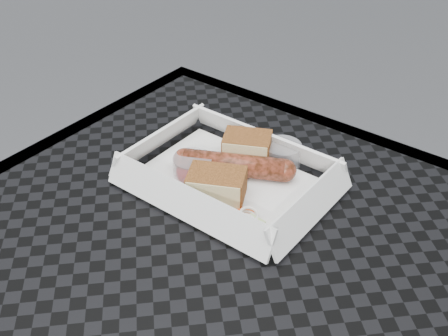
# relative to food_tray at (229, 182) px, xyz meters

# --- Properties ---
(food_tray) EXTENTS (0.22, 0.15, 0.00)m
(food_tray) POSITION_rel_food_tray_xyz_m (0.00, 0.00, 0.00)
(food_tray) COLOR white
(food_tray) RESTS_ON patio_table
(bratwurst) EXTENTS (0.15, 0.09, 0.03)m
(bratwurst) POSITION_rel_food_tray_xyz_m (-0.00, 0.02, 0.02)
(bratwurst) COLOR maroon
(bratwurst) RESTS_ON food_tray
(bread_near) EXTENTS (0.07, 0.07, 0.04)m
(bread_near) POSITION_rel_food_tray_xyz_m (-0.01, 0.05, 0.02)
(bread_near) COLOR brown
(bread_near) RESTS_ON food_tray
(bread_far) EXTENTS (0.08, 0.07, 0.03)m
(bread_far) POSITION_rel_food_tray_xyz_m (0.01, -0.03, 0.02)
(bread_far) COLOR brown
(bread_far) RESTS_ON food_tray
(veg_garnish) EXTENTS (0.03, 0.03, 0.00)m
(veg_garnish) POSITION_rel_food_tray_xyz_m (0.07, -0.05, 0.00)
(veg_garnish) COLOR #E24309
(veg_garnish) RESTS_ON food_tray
(napkin) EXTENTS (0.13, 0.13, 0.00)m
(napkin) POSITION_rel_food_tray_xyz_m (-0.00, 0.01, -0.00)
(napkin) COLOR white
(napkin) RESTS_ON patio_table
(condiment_cup_sauce) EXTENTS (0.05, 0.05, 0.03)m
(condiment_cup_sauce) POSITION_rel_food_tray_xyz_m (-0.05, -0.02, 0.01)
(condiment_cup_sauce) COLOR maroon
(condiment_cup_sauce) RESTS_ON patio_table
(condiment_cup_empty) EXTENTS (0.05, 0.05, 0.03)m
(condiment_cup_empty) POSITION_rel_food_tray_xyz_m (0.03, 0.08, 0.01)
(condiment_cup_empty) COLOR silver
(condiment_cup_empty) RESTS_ON patio_table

